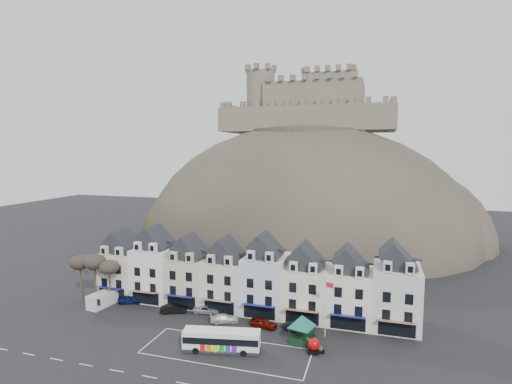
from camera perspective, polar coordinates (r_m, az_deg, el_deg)
ground at (r=56.81m, az=-6.80°, el=-21.96°), size 300.00×300.00×0.00m
coach_bay_markings at (r=57.15m, az=-4.28°, el=-21.75°), size 22.00×7.50×0.01m
townhouse_terrace at (r=68.45m, az=-1.23°, el=-12.11°), size 54.40×9.35×11.80m
castle_hill at (r=119.34m, az=7.31°, el=-6.84°), size 100.00×76.00×68.00m
castle at (r=124.11m, az=7.77°, el=12.27°), size 50.20×22.20×22.00m
tree_left_far at (r=77.52m, az=-23.83°, el=-9.23°), size 3.61×3.61×8.24m
tree_left_mid at (r=75.55m, az=-22.09°, el=-9.28°), size 3.78×3.78×8.64m
tree_left_near at (r=73.93m, az=-20.24°, el=-10.09°), size 3.43×3.43×7.84m
bus at (r=56.56m, az=-4.93°, el=-20.25°), size 10.48×4.31×2.88m
bus_shelter at (r=58.19m, az=6.59°, el=-17.87°), size 6.05×6.05×3.98m
red_buoy at (r=56.69m, az=8.24°, el=-20.87°), size 1.62×1.62×2.01m
flagpole at (r=59.62m, az=9.98°, el=-15.57°), size 1.16×0.44×8.34m
white_van at (r=75.39m, az=-21.08°, el=-14.09°), size 2.95×5.48×2.38m
planter_west at (r=58.99m, az=7.37°, el=-20.34°), size 1.08×0.80×0.97m
planter_east at (r=56.99m, az=9.18°, el=-21.35°), size 1.12×0.87×1.00m
car_navy at (r=75.18m, az=-17.47°, el=-14.40°), size 4.59×3.07×1.45m
car_black at (r=69.43m, az=-11.68°, el=-16.01°), size 4.53×3.04×1.41m
car_silver at (r=68.55m, az=-7.07°, el=-16.30°), size 4.69×2.88×1.23m
car_white at (r=64.95m, az=-4.53°, el=-17.57°), size 4.74×3.46×1.27m
car_maroon at (r=63.15m, az=1.10°, el=-18.20°), size 4.38×2.36×1.42m
car_charcoal at (r=61.98m, az=5.96°, el=-18.71°), size 4.56×2.74×1.42m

